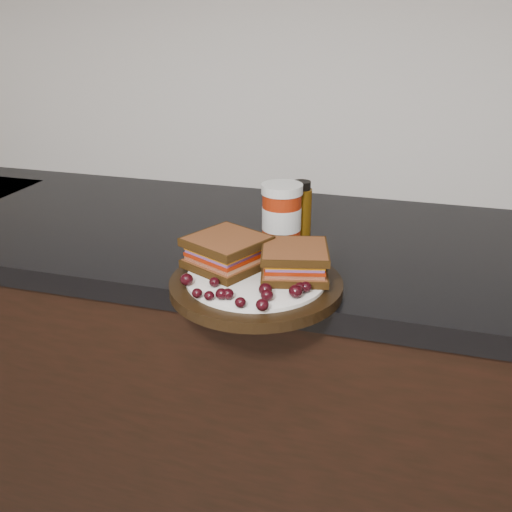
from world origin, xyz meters
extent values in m
cube|color=black|center=(0.00, 1.70, 0.43)|extent=(3.96, 0.58, 0.86)
cube|color=black|center=(0.00, 1.70, 0.88)|extent=(3.98, 0.60, 0.04)
cylinder|color=black|center=(-0.06, 1.44, 0.91)|extent=(0.28, 0.28, 0.02)
ellipsoid|color=black|center=(-0.16, 1.38, 0.93)|extent=(0.02, 0.02, 0.02)
ellipsoid|color=black|center=(-0.11, 1.39, 0.93)|extent=(0.02, 0.02, 0.02)
ellipsoid|color=black|center=(-0.13, 1.34, 0.93)|extent=(0.02, 0.02, 0.01)
ellipsoid|color=black|center=(-0.11, 1.34, 0.93)|extent=(0.02, 0.02, 0.01)
ellipsoid|color=black|center=(-0.09, 1.35, 0.93)|extent=(0.02, 0.02, 0.02)
ellipsoid|color=black|center=(-0.08, 1.35, 0.93)|extent=(0.02, 0.02, 0.02)
ellipsoid|color=black|center=(-0.06, 1.33, 0.93)|extent=(0.02, 0.02, 0.02)
ellipsoid|color=black|center=(-0.02, 1.33, 0.93)|extent=(0.02, 0.02, 0.02)
ellipsoid|color=black|center=(-0.02, 1.36, 0.93)|extent=(0.02, 0.02, 0.02)
ellipsoid|color=black|center=(-0.03, 1.38, 0.93)|extent=(0.02, 0.02, 0.02)
ellipsoid|color=black|center=(0.01, 1.39, 0.93)|extent=(0.02, 0.02, 0.02)
ellipsoid|color=black|center=(0.02, 1.40, 0.93)|extent=(0.02, 0.02, 0.02)
ellipsoid|color=black|center=(0.02, 1.41, 0.93)|extent=(0.02, 0.02, 0.02)
ellipsoid|color=black|center=(0.03, 1.44, 0.93)|extent=(0.02, 0.02, 0.02)
ellipsoid|color=black|center=(0.01, 1.46, 0.93)|extent=(0.02, 0.02, 0.02)
ellipsoid|color=black|center=(-0.02, 1.46, 0.93)|extent=(0.02, 0.02, 0.02)
ellipsoid|color=black|center=(-0.11, 1.50, 0.93)|extent=(0.02, 0.02, 0.01)
ellipsoid|color=black|center=(-0.11, 1.48, 0.93)|extent=(0.02, 0.02, 0.02)
ellipsoid|color=black|center=(-0.14, 1.47, 0.93)|extent=(0.02, 0.02, 0.02)
ellipsoid|color=black|center=(-0.14, 1.47, 0.93)|extent=(0.02, 0.02, 0.02)
ellipsoid|color=black|center=(-0.13, 1.44, 0.93)|extent=(0.02, 0.02, 0.02)
ellipsoid|color=black|center=(-0.13, 1.43, 0.93)|extent=(0.02, 0.02, 0.02)
ellipsoid|color=black|center=(-0.12, 1.47, 0.93)|extent=(0.02, 0.02, 0.02)
ellipsoid|color=black|center=(-0.15, 1.46, 0.93)|extent=(0.02, 0.02, 0.02)
ellipsoid|color=black|center=(-0.13, 1.44, 0.93)|extent=(0.02, 0.02, 0.01)
cylinder|color=#9A240B|center=(-0.08, 1.66, 0.96)|extent=(0.09, 0.09, 0.12)
cylinder|color=#4F3107|center=(-0.05, 1.69, 0.96)|extent=(0.05, 0.05, 0.12)
camera|label=1|loc=(0.17, 0.64, 1.31)|focal=40.00mm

